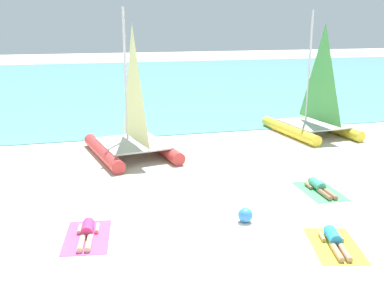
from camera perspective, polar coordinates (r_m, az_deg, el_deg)
ground_plane at (r=20.60m, az=-3.64°, el=0.31°), size 120.00×120.00×0.00m
ocean_water at (r=41.02m, az=-9.49°, el=7.54°), size 120.00×40.00×0.05m
sailboat_red at (r=18.34m, az=-7.48°, el=1.12°), size 3.54×4.83×5.75m
sailboat_yellow at (r=22.43m, az=14.77°, el=3.29°), size 3.20×4.63×5.72m
towel_leftmost at (r=11.98m, az=-12.87°, el=-11.19°), size 1.36×2.04×0.01m
sunbather_leftmost at (r=11.99m, az=-12.87°, el=-10.51°), size 0.63×1.57×0.30m
towel_center_left at (r=11.80m, az=17.29°, el=-11.95°), size 1.57×2.12×0.01m
sunbather_center_left at (r=11.80m, az=17.25°, el=-11.26°), size 0.79×1.55×0.30m
towel_center_right at (r=15.18m, az=15.59°, el=-5.65°), size 1.19×1.95×0.01m
sunbather_center_right at (r=15.19m, az=15.50°, el=-5.13°), size 0.56×1.57×0.30m
beach_ball at (r=12.51m, az=6.64°, el=-8.75°), size 0.40×0.40×0.40m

